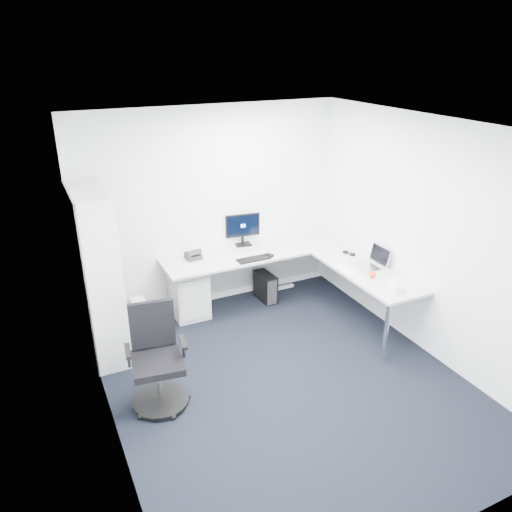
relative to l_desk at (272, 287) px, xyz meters
name	(u,v)px	position (x,y,z in m)	size (l,w,h in m)	color
ground	(285,381)	(-0.55, -1.40, -0.39)	(4.20, 4.20, 0.00)	black
ceiling	(292,128)	(-0.55, -1.40, 2.31)	(4.20, 4.20, 0.00)	white
wall_back	(212,209)	(-0.55, 0.70, 0.96)	(3.60, 0.02, 2.70)	white
wall_front	(450,393)	(-0.55, -3.50, 0.96)	(3.60, 0.02, 2.70)	white
wall_left	(101,307)	(-2.35, -1.40, 0.96)	(0.02, 4.20, 2.70)	white
wall_right	(428,240)	(1.25, -1.40, 0.96)	(0.02, 4.20, 2.70)	white
l_desk	(272,287)	(0.00, 0.00, 0.00)	(2.69, 1.51, 0.79)	#B2B4B4
drawer_pedestal	(188,291)	(-1.02, 0.46, -0.05)	(0.45, 0.55, 0.68)	#B2B4B4
bookshelf	(98,275)	(-2.17, 0.05, 0.60)	(0.39, 0.99, 1.99)	silver
task_chair	(157,360)	(-1.87, -1.18, 0.14)	(0.59, 0.59, 1.06)	black
black_pc_tower	(265,287)	(0.10, 0.38, -0.19)	(0.18, 0.41, 0.40)	black
beige_pc_tower	(141,316)	(-1.69, 0.36, -0.21)	(0.18, 0.39, 0.37)	beige
power_strip	(283,287)	(0.50, 0.57, -0.37)	(0.33, 0.06, 0.04)	white
monitor	(243,229)	(-0.13, 0.64, 0.62)	(0.48, 0.15, 0.46)	black
black_keyboard	(254,259)	(-0.22, 0.11, 0.40)	(0.44, 0.16, 0.02)	black
mouse	(270,255)	(0.02, 0.12, 0.41)	(0.06, 0.11, 0.03)	black
desk_phone	(193,254)	(-0.91, 0.49, 0.46)	(0.19, 0.19, 0.13)	#29282B
laptop	(366,258)	(0.96, -0.72, 0.52)	(0.36, 0.35, 0.25)	#BBBDC2
white_keyboard	(347,271)	(0.67, -0.73, 0.40)	(0.11, 0.38, 0.01)	white
headphones	(349,253)	(1.02, -0.28, 0.42)	(0.11, 0.17, 0.05)	black
orange_fruit	(372,274)	(0.84, -0.99, 0.43)	(0.08, 0.08, 0.08)	#DE4E13
tissue_box	(395,287)	(0.87, -1.37, 0.43)	(0.11, 0.22, 0.08)	white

